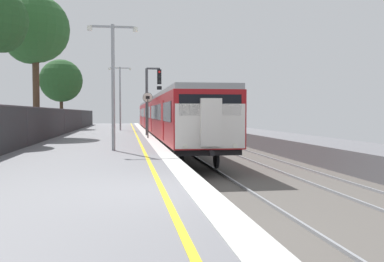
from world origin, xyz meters
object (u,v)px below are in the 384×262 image
(signal_gantry, at_px, (151,93))
(background_tree_centre, at_px, (61,82))
(platform_lamp_far, at_px, (120,93))
(commuter_train_at_platform, at_px, (164,116))
(platform_lamp_mid, at_px, (113,75))
(background_tree_left, at_px, (34,32))
(speed_limit_sign, at_px, (148,109))

(signal_gantry, relative_size, background_tree_centre, 0.68)
(signal_gantry, height_order, platform_lamp_far, platform_lamp_far)
(signal_gantry, xyz_separation_m, platform_lamp_far, (-2.19, 9.15, 0.41))
(commuter_train_at_platform, relative_size, platform_lamp_mid, 7.90)
(signal_gantry, relative_size, background_tree_left, 0.50)
(signal_gantry, bearing_deg, platform_lamp_mid, -100.71)
(commuter_train_at_platform, xyz_separation_m, background_tree_centre, (-9.32, 7.39, 3.27))
(signal_gantry, xyz_separation_m, background_tree_left, (-7.62, 0.31, 3.94))
(speed_limit_sign, relative_size, platform_lamp_far, 0.49)
(speed_limit_sign, height_order, background_tree_centre, background_tree_centre)
(speed_limit_sign, xyz_separation_m, platform_lamp_mid, (-1.80, -8.31, 1.28))
(commuter_train_at_platform, xyz_separation_m, signal_gantry, (-1.46, -6.43, 1.61))
(speed_limit_sign, bearing_deg, background_tree_left, 153.68)
(platform_lamp_mid, relative_size, platform_lamp_far, 0.91)
(platform_lamp_mid, xyz_separation_m, background_tree_left, (-5.43, 11.88, 3.79))
(platform_lamp_mid, distance_m, platform_lamp_far, 20.72)
(commuter_train_at_platform, distance_m, speed_limit_sign, 9.88)
(platform_lamp_mid, distance_m, background_tree_centre, 26.07)
(background_tree_left, relative_size, background_tree_centre, 1.38)
(signal_gantry, distance_m, platform_lamp_far, 9.42)
(commuter_train_at_platform, xyz_separation_m, speed_limit_sign, (-1.85, -9.70, 0.48))
(speed_limit_sign, bearing_deg, platform_lamp_far, 98.25)
(platform_lamp_mid, height_order, background_tree_centre, background_tree_centre)
(commuter_train_at_platform, height_order, speed_limit_sign, commuter_train_at_platform)
(background_tree_left, bearing_deg, platform_lamp_far, 58.44)
(commuter_train_at_platform, height_order, platform_lamp_far, platform_lamp_far)
(speed_limit_sign, bearing_deg, background_tree_centre, 113.62)
(platform_lamp_far, bearing_deg, background_tree_left, -121.56)
(commuter_train_at_platform, bearing_deg, background_tree_left, -146.02)
(commuter_train_at_platform, xyz_separation_m, platform_lamp_mid, (-3.65, -18.00, 1.76))
(platform_lamp_far, bearing_deg, speed_limit_sign, -81.75)
(speed_limit_sign, bearing_deg, platform_lamp_mid, -102.24)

